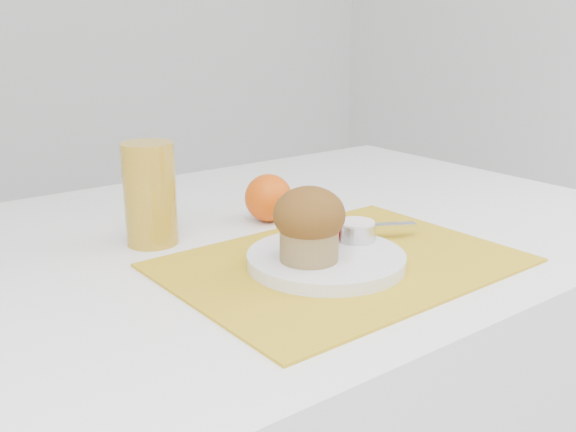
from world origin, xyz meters
TOP-DOWN VIEW (x-y plane):
  - placemat at (-0.00, -0.13)m, footprint 0.44×0.33m
  - plate at (-0.03, -0.12)m, footprint 0.22×0.22m
  - ramekin at (0.04, -0.11)m, footprint 0.07×0.07m
  - cream at (0.04, -0.11)m, footprint 0.05×0.05m
  - raspberry_near at (0.01, -0.09)m, footprint 0.02×0.02m
  - raspberry_far at (0.01, -0.08)m, footprint 0.02×0.02m
  - butter_knife at (0.07, -0.07)m, footprint 0.17×0.10m
  - orange at (0.03, 0.08)m, footprint 0.07×0.07m
  - juice_glass at (-0.16, 0.10)m, footprint 0.08×0.08m
  - muffin at (-0.06, -0.13)m, footprint 0.09×0.09m

SIDE VIEW (x-z plane):
  - placemat at x=0.00m, z-range 0.75..0.75m
  - plate at x=-0.03m, z-range 0.75..0.77m
  - butter_knife at x=0.07m, z-range 0.77..0.77m
  - raspberry_near at x=0.01m, z-range 0.77..0.79m
  - raspberry_far at x=0.01m, z-range 0.77..0.79m
  - ramekin at x=0.04m, z-range 0.77..0.79m
  - orange at x=0.03m, z-range 0.75..0.82m
  - cream at x=0.04m, z-range 0.79..0.80m
  - muffin at x=-0.06m, z-range 0.77..0.86m
  - juice_glass at x=-0.16m, z-range 0.75..0.89m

